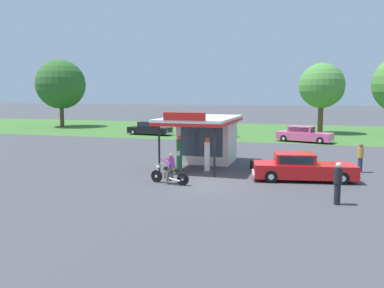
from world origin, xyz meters
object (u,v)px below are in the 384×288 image
parked_car_back_row_left (304,135)px  parked_car_back_row_centre_right (214,130)px  bystander_chatting_near_pumps (338,182)px  gas_pump_offside (207,156)px  featured_classic_sedan (302,168)px  motorcycle_with_rider (170,171)px  spare_tire_stack (255,165)px  gas_pump_nearside (179,154)px  bystander_strolling_foreground (360,157)px  parked_car_back_row_far_right (150,129)px

parked_car_back_row_left → parked_car_back_row_centre_right: size_ratio=1.07×
parked_car_back_row_centre_right → bystander_chatting_near_pumps: size_ratio=2.94×
gas_pump_offside → featured_classic_sedan: 5.48m
motorcycle_with_rider → spare_tire_stack: (3.63, 5.31, -0.38)m
gas_pump_offside → parked_car_back_row_centre_right: 20.00m
gas_pump_nearside → spare_tire_stack: size_ratio=3.53×
bystander_strolling_foreground → parked_car_back_row_centre_right: bearing=126.9°
gas_pump_nearside → featured_classic_sedan: size_ratio=0.38×
gas_pump_nearside → gas_pump_offside: gas_pump_nearside is taller
bystander_strolling_foreground → gas_pump_nearside: bearing=-166.8°
gas_pump_nearside → parked_car_back_row_centre_right: gas_pump_nearside is taller
bystander_chatting_near_pumps → bystander_strolling_foreground: bearing=77.0°
gas_pump_offside → motorcycle_with_rider: bearing=-106.2°
gas_pump_nearside → gas_pump_offside: 1.73m
bystander_chatting_near_pumps → parked_car_back_row_far_right: bearing=127.6°
featured_classic_sedan → parked_car_back_row_centre_right: 22.48m
gas_pump_nearside → bystander_strolling_foreground: bearing=13.2°
parked_car_back_row_far_right → spare_tire_stack: bearing=-50.4°
parked_car_back_row_left → parked_car_back_row_far_right: bearing=173.2°
motorcycle_with_rider → bystander_chatting_near_pumps: bystander_chatting_near_pumps is taller
gas_pump_offside → spare_tire_stack: 3.20m
bystander_strolling_foreground → spare_tire_stack: 6.14m
gas_pump_offside → bystander_chatting_near_pumps: bearing=-36.7°
gas_pump_offside → parked_car_back_row_centre_right: size_ratio=0.40×
featured_classic_sedan → spare_tire_stack: 3.79m
motorcycle_with_rider → parked_car_back_row_far_right: motorcycle_with_rider is taller
spare_tire_stack → gas_pump_offside: bearing=-146.2°
spare_tire_stack → parked_car_back_row_left: bearing=79.9°
gas_pump_nearside → bystander_strolling_foreground: (10.40, 2.44, -0.07)m
motorcycle_with_rider → bystander_chatting_near_pumps: 8.11m
gas_pump_nearside → parked_car_back_row_left: size_ratio=0.38×
spare_tire_stack → motorcycle_with_rider: bearing=-124.4°
gas_pump_offside → spare_tire_stack: size_ratio=3.45×
gas_pump_offside → bystander_chatting_near_pumps: 8.62m
parked_car_back_row_left → bystander_strolling_foreground: bystander_strolling_foreground is taller
featured_classic_sedan → bystander_strolling_foreground: bystander_strolling_foreground is taller
gas_pump_offside → spare_tire_stack: bearing=33.8°
gas_pump_nearside → parked_car_back_row_far_right: 21.35m
motorcycle_with_rider → gas_pump_offside: bearing=73.8°
gas_pump_offside → featured_classic_sedan: bearing=-8.1°
motorcycle_with_rider → bystander_strolling_foreground: bearing=31.8°
featured_classic_sedan → parked_car_back_row_left: bearing=90.4°
featured_classic_sedan → parked_car_back_row_left: (-0.13, 17.67, 0.04)m
parked_car_back_row_left → bystander_strolling_foreground: size_ratio=3.25×
featured_classic_sedan → spare_tire_stack: bearing=138.4°
parked_car_back_row_left → spare_tire_stack: size_ratio=9.31×
parked_car_back_row_far_right → parked_car_back_row_centre_right: bearing=4.8°
gas_pump_nearside → parked_car_back_row_centre_right: size_ratio=0.40×
bystander_strolling_foreground → motorcycle_with_rider: bearing=-148.2°
featured_classic_sedan → spare_tire_stack: (-2.82, 2.50, -0.39)m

